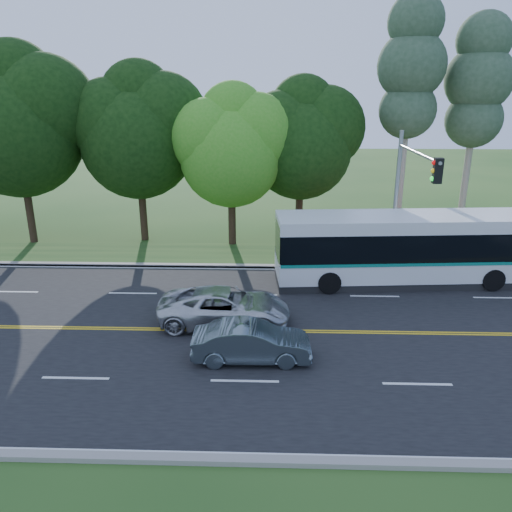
{
  "coord_description": "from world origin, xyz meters",
  "views": [
    {
      "loc": [
        0.3,
        -17.33,
        8.99
      ],
      "look_at": [
        -0.31,
        2.0,
        2.39
      ],
      "focal_mm": 35.0,
      "sensor_mm": 36.0,
      "label": 1
    }
  ],
  "objects_px": {
    "traffic_signal": "(407,186)",
    "sedan": "(252,342)",
    "suv": "(225,307)",
    "transit_bus": "(410,249)"
  },
  "relations": [
    {
      "from": "traffic_signal",
      "to": "sedan",
      "type": "bearing_deg",
      "value": -132.09
    },
    {
      "from": "suv",
      "to": "sedan",
      "type": "bearing_deg",
      "value": -157.03
    },
    {
      "from": "sedan",
      "to": "transit_bus",
      "type": "bearing_deg",
      "value": -45.35
    },
    {
      "from": "traffic_signal",
      "to": "sedan",
      "type": "relative_size",
      "value": 1.72
    },
    {
      "from": "traffic_signal",
      "to": "suv",
      "type": "distance_m",
      "value": 10.13
    },
    {
      "from": "traffic_signal",
      "to": "transit_bus",
      "type": "bearing_deg",
      "value": -10.34
    },
    {
      "from": "transit_bus",
      "to": "suv",
      "type": "distance_m",
      "value": 9.69
    },
    {
      "from": "sedan",
      "to": "traffic_signal",
      "type": "bearing_deg",
      "value": -43.46
    },
    {
      "from": "traffic_signal",
      "to": "transit_bus",
      "type": "relative_size",
      "value": 0.55
    },
    {
      "from": "transit_bus",
      "to": "sedan",
      "type": "relative_size",
      "value": 3.15
    }
  ]
}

